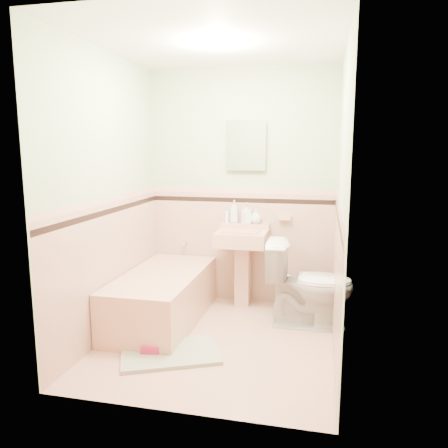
% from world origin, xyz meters
% --- Properties ---
extents(floor, '(2.20, 2.20, 0.00)m').
position_xyz_m(floor, '(0.00, 0.00, 0.00)').
color(floor, '#D6A48C').
rests_on(floor, ground).
extents(ceiling, '(2.20, 2.20, 0.00)m').
position_xyz_m(ceiling, '(0.00, 0.00, 2.50)').
color(ceiling, white).
rests_on(ceiling, ground).
extents(wall_back, '(2.50, 0.00, 2.50)m').
position_xyz_m(wall_back, '(0.00, 1.10, 1.25)').
color(wall_back, '#F7E5C9').
rests_on(wall_back, ground).
extents(wall_front, '(2.50, 0.00, 2.50)m').
position_xyz_m(wall_front, '(0.00, -1.10, 1.25)').
color(wall_front, '#F7E5C9').
rests_on(wall_front, ground).
extents(wall_left, '(0.00, 2.50, 2.50)m').
position_xyz_m(wall_left, '(-1.00, 0.00, 1.25)').
color(wall_left, '#F7E5C9').
rests_on(wall_left, ground).
extents(wall_right, '(0.00, 2.50, 2.50)m').
position_xyz_m(wall_right, '(1.00, 0.00, 1.25)').
color(wall_right, '#F7E5C9').
rests_on(wall_right, ground).
extents(wainscot_back, '(2.00, 0.00, 2.00)m').
position_xyz_m(wainscot_back, '(0.00, 1.09, 0.60)').
color(wainscot_back, '#D9A891').
rests_on(wainscot_back, ground).
extents(wainscot_front, '(2.00, 0.00, 2.00)m').
position_xyz_m(wainscot_front, '(0.00, -1.09, 0.60)').
color(wainscot_front, '#D9A891').
rests_on(wainscot_front, ground).
extents(wainscot_left, '(0.00, 2.20, 2.20)m').
position_xyz_m(wainscot_left, '(-0.99, 0.00, 0.60)').
color(wainscot_left, '#D9A891').
rests_on(wainscot_left, ground).
extents(wainscot_right, '(0.00, 2.20, 2.20)m').
position_xyz_m(wainscot_right, '(0.99, 0.00, 0.60)').
color(wainscot_right, '#D9A891').
rests_on(wainscot_right, ground).
extents(accent_back, '(2.00, 0.00, 2.00)m').
position_xyz_m(accent_back, '(0.00, 1.08, 1.12)').
color(accent_back, black).
rests_on(accent_back, ground).
extents(accent_front, '(2.00, 0.00, 2.00)m').
position_xyz_m(accent_front, '(0.00, -1.08, 1.12)').
color(accent_front, black).
rests_on(accent_front, ground).
extents(accent_left, '(0.00, 2.20, 2.20)m').
position_xyz_m(accent_left, '(-0.98, 0.00, 1.12)').
color(accent_left, black).
rests_on(accent_left, ground).
extents(accent_right, '(0.00, 2.20, 2.20)m').
position_xyz_m(accent_right, '(0.98, 0.00, 1.12)').
color(accent_right, black).
rests_on(accent_right, ground).
extents(cap_back, '(2.00, 0.00, 2.00)m').
position_xyz_m(cap_back, '(0.00, 1.08, 1.22)').
color(cap_back, '#D69F8D').
rests_on(cap_back, ground).
extents(cap_front, '(2.00, 0.00, 2.00)m').
position_xyz_m(cap_front, '(0.00, -1.08, 1.22)').
color(cap_front, '#D69F8D').
rests_on(cap_front, ground).
extents(cap_left, '(0.00, 2.20, 2.20)m').
position_xyz_m(cap_left, '(-0.98, 0.00, 1.22)').
color(cap_left, '#D69F8D').
rests_on(cap_left, ground).
extents(cap_right, '(0.00, 2.20, 2.20)m').
position_xyz_m(cap_right, '(0.98, 0.00, 1.22)').
color(cap_right, '#D69F8D').
rests_on(cap_right, ground).
extents(bathtub, '(0.70, 1.50, 0.45)m').
position_xyz_m(bathtub, '(-0.63, 0.33, 0.23)').
color(bathtub, tan).
rests_on(bathtub, floor).
extents(tub_faucet, '(0.04, 0.12, 0.04)m').
position_xyz_m(tub_faucet, '(-0.63, 1.05, 0.63)').
color(tub_faucet, silver).
rests_on(tub_faucet, wall_back).
extents(sink, '(0.52, 0.48, 0.82)m').
position_xyz_m(sink, '(0.05, 0.86, 0.41)').
color(sink, tan).
rests_on(sink, floor).
extents(sink_faucet, '(0.02, 0.02, 0.10)m').
position_xyz_m(sink_faucet, '(0.05, 1.00, 0.95)').
color(sink_faucet, silver).
rests_on(sink_faucet, sink).
extents(medicine_cabinet, '(0.38, 0.04, 0.48)m').
position_xyz_m(medicine_cabinet, '(0.05, 1.07, 1.70)').
color(medicine_cabinet, white).
rests_on(medicine_cabinet, wall_back).
extents(soap_dish, '(0.13, 0.08, 0.04)m').
position_xyz_m(soap_dish, '(0.47, 1.06, 0.95)').
color(soap_dish, tan).
rests_on(soap_dish, wall_back).
extents(soap_bottle_left, '(0.10, 0.10, 0.24)m').
position_xyz_m(soap_bottle_left, '(-0.07, 1.04, 1.00)').
color(soap_bottle_left, '#B2B2B2').
rests_on(soap_bottle_left, sink).
extents(soap_bottle_mid, '(0.11, 0.11, 0.22)m').
position_xyz_m(soap_bottle_mid, '(0.07, 1.04, 0.99)').
color(soap_bottle_mid, '#B2B2B2').
rests_on(soap_bottle_mid, sink).
extents(soap_bottle_right, '(0.15, 0.15, 0.16)m').
position_xyz_m(soap_bottle_right, '(0.17, 1.04, 0.96)').
color(soap_bottle_right, '#B2B2B2').
rests_on(soap_bottle_right, sink).
extents(tube, '(0.04, 0.04, 0.12)m').
position_xyz_m(tube, '(-0.15, 1.04, 0.94)').
color(tube, white).
rests_on(tube, sink).
extents(toilet, '(0.81, 0.46, 0.82)m').
position_xyz_m(toilet, '(0.76, 0.52, 0.41)').
color(toilet, white).
rests_on(toilet, floor).
extents(bucket, '(0.25, 0.25, 0.23)m').
position_xyz_m(bucket, '(0.53, 0.97, 0.12)').
color(bucket, '#1726B0').
rests_on(bucket, floor).
extents(bath_mat, '(0.93, 0.80, 0.03)m').
position_xyz_m(bath_mat, '(-0.32, -0.35, 0.02)').
color(bath_mat, '#939F84').
rests_on(bath_mat, floor).
extents(shoe, '(0.15, 0.09, 0.06)m').
position_xyz_m(shoe, '(-0.46, -0.42, 0.06)').
color(shoe, '#BF1E59').
rests_on(shoe, bath_mat).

